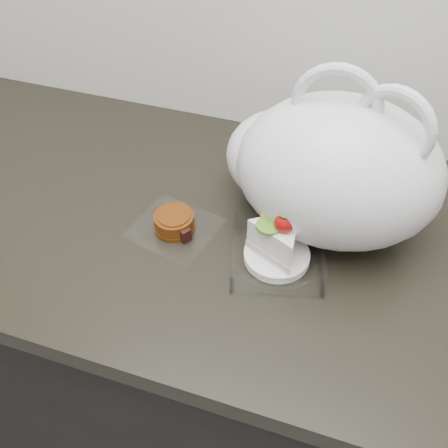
% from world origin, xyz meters
% --- Properties ---
extents(counter, '(2.04, 0.64, 0.90)m').
position_xyz_m(counter, '(0.00, 1.69, 0.45)').
color(counter, black).
rests_on(counter, ground).
extents(cake_tray, '(0.18, 0.18, 0.12)m').
position_xyz_m(cake_tray, '(0.07, 1.63, 0.93)').
color(cake_tray, white).
rests_on(cake_tray, counter).
extents(mooncake_wrap, '(0.16, 0.16, 0.03)m').
position_xyz_m(mooncake_wrap, '(-0.12, 1.65, 0.91)').
color(mooncake_wrap, white).
rests_on(mooncake_wrap, counter).
extents(plastic_bag, '(0.40, 0.32, 0.30)m').
position_xyz_m(plastic_bag, '(0.11, 1.74, 1.02)').
color(plastic_bag, white).
rests_on(plastic_bag, counter).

